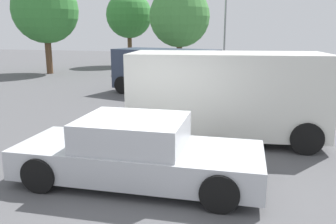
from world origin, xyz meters
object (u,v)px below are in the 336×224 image
at_px(sedan_foreground, 137,152).
at_px(van_white, 226,94).
at_px(suv_dark, 165,70).
at_px(light_post_near, 226,12).

relative_size(sedan_foreground, van_white, 0.91).
relative_size(van_white, suv_dark, 1.04).
xyz_separation_m(van_white, light_post_near, (-2.14, 17.28, 2.90)).
bearing_deg(sedan_foreground, van_white, 64.68).
height_order(sedan_foreground, suv_dark, suv_dark).
bearing_deg(van_white, sedan_foreground, 59.21).
bearing_deg(light_post_near, van_white, -82.96).
distance_m(sedan_foreground, light_post_near, 20.71).
xyz_separation_m(suv_dark, light_post_near, (1.27, 11.26, 3.02)).
relative_size(sedan_foreground, suv_dark, 0.94).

